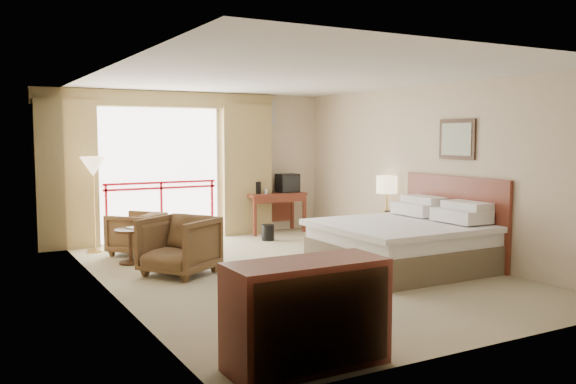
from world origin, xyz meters
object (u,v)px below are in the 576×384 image
table_lamp (387,185)px  side_table (130,240)px  nightstand (388,230)px  armchair_near (180,275)px  dresser (307,314)px  armchair_far (137,254)px  floor_lamp (93,170)px  bed (404,243)px  tv (288,183)px  desk (273,201)px  wastebasket (268,233)px

table_lamp → side_table: size_ratio=1.24×
nightstand → armchair_near: size_ratio=0.63×
dresser → table_lamp: bearing=48.8°
armchair_near → armchair_far: bearing=151.2°
floor_lamp → table_lamp: bearing=-22.6°
nightstand → armchair_far: 4.23m
bed → tv: (0.21, 3.82, 0.58)m
bed → desk: (-0.09, 3.88, 0.23)m
nightstand → table_lamp: table_lamp is taller
wastebasket → floor_lamp: size_ratio=0.19×
armchair_far → floor_lamp: floor_lamp is taller
bed → side_table: 4.02m
armchair_far → side_table: bearing=26.5°
armchair_far → armchair_near: (0.13, -1.71, 0.00)m
armchair_near → side_table: size_ratio=1.72×
nightstand → desk: 2.59m
tv → armchair_far: (-3.29, -0.93, -0.96)m
bed → armchair_far: size_ratio=2.84×
table_lamp → armchair_far: bearing=161.5°
table_lamp → wastebasket: table_lamp is taller
floor_lamp → side_table: bearing=-77.5°
tv → side_table: size_ratio=0.79×
floor_lamp → dresser: (0.49, -5.98, -0.90)m
dresser → bed: bearing=42.4°
armchair_near → dresser: 3.76m
tv → dresser: bearing=-129.2°
armchair_near → side_table: side_table is taller
table_lamp → desk: (-1.00, 2.32, -0.45)m
bed → floor_lamp: floor_lamp is taller
armchair_near → floor_lamp: bearing=163.3°
desk → tv: bearing=-7.7°
side_table → nightstand: bearing=-9.6°
side_table → floor_lamp: bearing=102.5°
desk → floor_lamp: floor_lamp is taller
desk → armchair_near: (-2.85, -2.69, -0.61)m
armchair_near → dresser: (-0.18, -3.73, 0.45)m
bed → dresser: 4.03m
tv → armchair_far: 3.55m
desk → dresser: size_ratio=0.89×
table_lamp → wastebasket: bearing=136.3°
table_lamp → desk: 2.57m
desk → armchair_far: bearing=-158.5°
tv → side_table: bearing=-167.3°
tv → bed: bearing=-104.6°
wastebasket → table_lamp: bearing=-43.7°
tv → dresser: size_ratio=0.31×
desk → side_table: (-3.26, -1.65, -0.25)m
tv → side_table: tv is taller
desk → side_table: size_ratio=2.32×
bed → side_table: size_ratio=4.13×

